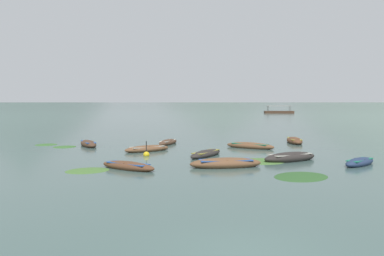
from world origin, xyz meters
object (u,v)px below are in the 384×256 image
(rowboat_3, at_px, (168,142))
(rowboat_9, at_px, (88,144))
(rowboat_1, at_px, (250,146))
(ferry_0, at_px, (279,112))
(rowboat_8, at_px, (360,162))
(rowboat_4, at_px, (128,166))
(mooring_buoy, at_px, (146,154))
(rowboat_0, at_px, (147,149))
(rowboat_5, at_px, (226,163))
(rowboat_2, at_px, (294,141))
(rowboat_6, at_px, (206,154))
(rowboat_7, at_px, (290,157))

(rowboat_3, distance_m, rowboat_9, 6.88)
(rowboat_1, relative_size, ferry_0, 0.44)
(rowboat_9, bearing_deg, rowboat_8, -31.51)
(rowboat_4, distance_m, mooring_buoy, 5.30)
(rowboat_1, relative_size, mooring_buoy, 3.40)
(rowboat_0, bearing_deg, rowboat_5, -56.79)
(rowboat_2, height_order, rowboat_8, rowboat_2)
(rowboat_1, distance_m, rowboat_6, 6.00)
(rowboat_8, height_order, mooring_buoy, mooring_buoy)
(rowboat_0, height_order, rowboat_7, rowboat_7)
(mooring_buoy, bearing_deg, rowboat_9, 129.56)
(rowboat_6, relative_size, rowboat_9, 1.03)
(rowboat_0, xyz_separation_m, rowboat_2, (13.28, 5.09, 0.02))
(rowboat_2, bearing_deg, rowboat_1, -143.30)
(rowboat_0, xyz_separation_m, rowboat_4, (-0.72, -7.84, -0.01))
(rowboat_2, bearing_deg, rowboat_0, -159.02)
(rowboat_2, height_order, mooring_buoy, mooring_buoy)
(rowboat_2, distance_m, rowboat_7, 11.24)
(rowboat_5, xyz_separation_m, mooring_buoy, (-4.85, 4.92, -0.11))
(rowboat_3, relative_size, mooring_buoy, 3.10)
(rowboat_2, bearing_deg, rowboat_6, -138.23)
(rowboat_2, relative_size, rowboat_3, 1.11)
(rowboat_6, bearing_deg, rowboat_9, 144.38)
(rowboat_0, height_order, rowboat_6, rowboat_0)
(rowboat_1, height_order, rowboat_5, rowboat_5)
(rowboat_3, height_order, mooring_buoy, mooring_buoy)
(rowboat_7, distance_m, ferry_0, 98.66)
(rowboat_0, distance_m, rowboat_3, 5.05)
(rowboat_0, height_order, rowboat_1, rowboat_1)
(rowboat_2, bearing_deg, ferry_0, 74.43)
(rowboat_6, height_order, ferry_0, ferry_0)
(rowboat_1, distance_m, rowboat_8, 10.02)
(rowboat_0, height_order, rowboat_4, rowboat_0)
(rowboat_6, relative_size, rowboat_8, 1.29)
(rowboat_2, xyz_separation_m, rowboat_5, (-8.36, -12.61, 0.01))
(rowboat_1, xyz_separation_m, rowboat_9, (-13.49, 2.35, 0.01))
(ferry_0, relative_size, mooring_buoy, 7.80)
(rowboat_1, distance_m, rowboat_3, 7.50)
(rowboat_4, bearing_deg, rowboat_5, 3.33)
(rowboat_0, xyz_separation_m, mooring_buoy, (0.07, -2.60, -0.07))
(rowboat_4, relative_size, rowboat_6, 0.92)
(rowboat_0, relative_size, ferry_0, 0.42)
(rowboat_8, height_order, ferry_0, ferry_0)
(rowboat_5, height_order, rowboat_6, rowboat_5)
(rowboat_3, distance_m, rowboat_4, 12.84)
(rowboat_7, xyz_separation_m, rowboat_8, (3.63, -1.96, -0.05))
(rowboat_0, bearing_deg, mooring_buoy, -88.44)
(rowboat_7, distance_m, mooring_buoy, 9.79)
(rowboat_3, bearing_deg, mooring_buoy, -101.93)
(rowboat_3, height_order, rowboat_4, rowboat_4)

